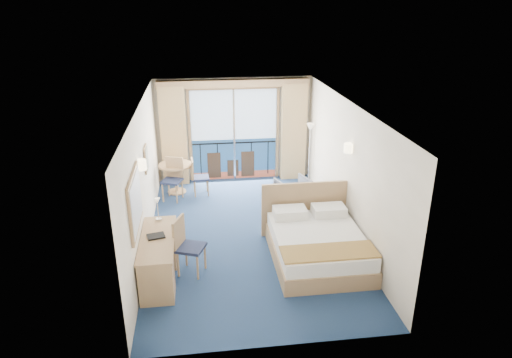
% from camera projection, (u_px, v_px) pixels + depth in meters
% --- Properties ---
extents(floor, '(6.50, 6.50, 0.00)m').
position_uv_depth(floor, '(249.00, 235.00, 9.40)').
color(floor, navy).
rests_on(floor, ground).
extents(room_walls, '(4.04, 6.54, 2.72)m').
position_uv_depth(room_walls, '(248.00, 153.00, 8.74)').
color(room_walls, beige).
rests_on(room_walls, ground).
extents(balcony_door, '(2.36, 0.03, 2.52)m').
position_uv_depth(balcony_door, '(234.00, 138.00, 11.94)').
color(balcony_door, navy).
rests_on(balcony_door, room_walls).
extents(curtain_left, '(0.65, 0.22, 2.55)m').
position_uv_depth(curtain_left, '(174.00, 137.00, 11.56)').
color(curtain_left, tan).
rests_on(curtain_left, room_walls).
extents(curtain_right, '(0.65, 0.22, 2.55)m').
position_uv_depth(curtain_right, '(294.00, 132.00, 11.94)').
color(curtain_right, tan).
rests_on(curtain_right, room_walls).
extents(pelmet, '(3.80, 0.25, 0.18)m').
position_uv_depth(pelmet, '(234.00, 83.00, 11.30)').
color(pelmet, '#A97B5B').
rests_on(pelmet, room_walls).
extents(mirror, '(0.05, 1.25, 0.95)m').
position_uv_depth(mirror, '(135.00, 202.00, 7.20)').
color(mirror, '#A97B5B').
rests_on(mirror, room_walls).
extents(wall_print, '(0.04, 0.42, 0.52)m').
position_uv_depth(wall_print, '(146.00, 159.00, 8.98)').
color(wall_print, '#A97B5B').
rests_on(wall_print, room_walls).
extents(sconce_left, '(0.18, 0.18, 0.18)m').
position_uv_depth(sconce_left, '(141.00, 165.00, 7.92)').
color(sconce_left, beige).
rests_on(sconce_left, room_walls).
extents(sconce_right, '(0.18, 0.18, 0.18)m').
position_uv_depth(sconce_right, '(349.00, 148.00, 8.81)').
color(sconce_right, beige).
rests_on(sconce_right, room_walls).
extents(bed, '(1.80, 2.14, 1.13)m').
position_uv_depth(bed, '(317.00, 243.00, 8.45)').
color(bed, '#A97B5B').
rests_on(bed, ground).
extents(nightstand, '(0.39, 0.37, 0.51)m').
position_uv_depth(nightstand, '(331.00, 216.00, 9.65)').
color(nightstand, tan).
rests_on(nightstand, ground).
extents(phone, '(0.22, 0.18, 0.09)m').
position_uv_depth(phone, '(334.00, 204.00, 9.49)').
color(phone, silver).
rests_on(phone, nightstand).
extents(armchair, '(0.92, 0.93, 0.68)m').
position_uv_depth(armchair, '(294.00, 193.00, 10.58)').
color(armchair, '#4B4E5B').
rests_on(armchair, ground).
extents(floor_lamp, '(0.22, 0.22, 1.62)m').
position_uv_depth(floor_lamp, '(310.00, 139.00, 11.58)').
color(floor_lamp, silver).
rests_on(floor_lamp, ground).
extents(desk, '(0.57, 1.67, 0.78)m').
position_uv_depth(desk, '(157.00, 270.00, 7.40)').
color(desk, '#A97B5B').
rests_on(desk, ground).
extents(desk_chair, '(0.59, 0.59, 1.04)m').
position_uv_depth(desk_chair, '(186.00, 243.00, 7.93)').
color(desk_chair, '#1E2747').
rests_on(desk_chair, ground).
extents(folder, '(0.33, 0.28, 0.03)m').
position_uv_depth(folder, '(156.00, 236.00, 7.72)').
color(folder, black).
rests_on(folder, desk).
extents(desk_lamp, '(0.11, 0.11, 0.42)m').
position_uv_depth(desk_lamp, '(158.00, 205.00, 8.18)').
color(desk_lamp, silver).
rests_on(desk_lamp, desk).
extents(round_table, '(0.83, 0.83, 0.74)m').
position_uv_depth(round_table, '(176.00, 171.00, 11.27)').
color(round_table, '#A97B5B').
rests_on(round_table, ground).
extents(table_chair_a, '(0.42, 0.41, 0.92)m').
position_uv_depth(table_chair_a, '(197.00, 175.00, 11.15)').
color(table_chair_a, '#1E2747').
rests_on(table_chair_a, ground).
extents(table_chair_b, '(0.57, 0.57, 1.02)m').
position_uv_depth(table_chair_b, '(173.00, 176.00, 10.92)').
color(table_chair_b, '#1E2747').
rests_on(table_chair_b, ground).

